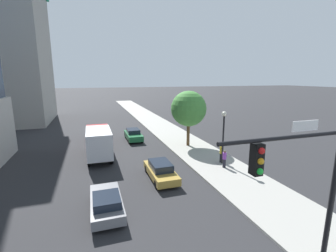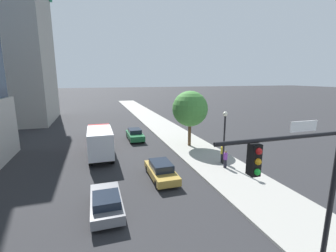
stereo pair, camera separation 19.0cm
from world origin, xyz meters
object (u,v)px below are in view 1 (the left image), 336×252
(street_lamp, at_px, (224,129))
(car_green, at_px, (133,135))
(car_gold, at_px, (161,170))
(pedestrian_purple_shirt, at_px, (224,159))
(traffic_light_pole, at_px, (304,176))
(pedestrian_yellow_shirt, at_px, (221,153))
(car_gray, at_px, (106,203))
(street_tree, at_px, (189,109))
(box_truck, at_px, (99,141))
(car_red, at_px, (97,133))

(street_lamp, bearing_deg, car_green, 118.87)
(car_gold, height_order, pedestrian_purple_shirt, pedestrian_purple_shirt)
(traffic_light_pole, height_order, pedestrian_yellow_shirt, traffic_light_pole)
(car_gray, distance_m, car_gold, 5.85)
(street_tree, relative_size, pedestrian_yellow_shirt, 3.63)
(pedestrian_yellow_shirt, bearing_deg, car_gray, -154.92)
(pedestrian_yellow_shirt, distance_m, pedestrian_purple_shirt, 1.30)
(box_truck, xyz_separation_m, pedestrian_yellow_shirt, (10.93, -5.55, -0.72))
(car_gold, bearing_deg, car_red, 106.30)
(car_gold, distance_m, box_truck, 8.35)
(traffic_light_pole, xyz_separation_m, box_truck, (-6.54, 18.16, -2.84))
(car_gold, bearing_deg, pedestrian_purple_shirt, 1.66)
(street_tree, distance_m, car_gray, 15.75)
(street_lamp, bearing_deg, street_tree, 95.86)
(car_gold, bearing_deg, street_tree, 53.49)
(traffic_light_pole, relative_size, car_gold, 1.41)
(box_truck, bearing_deg, pedestrian_purple_shirt, -32.76)
(car_gray, bearing_deg, pedestrian_yellow_shirt, 25.08)
(car_green, bearing_deg, traffic_light_pole, -85.16)
(car_gray, height_order, car_gold, car_gold)
(traffic_light_pole, bearing_deg, street_tree, 79.05)
(pedestrian_purple_shirt, bearing_deg, car_red, 124.55)
(street_tree, distance_m, car_red, 13.39)
(pedestrian_purple_shirt, bearing_deg, car_gray, -159.67)
(traffic_light_pole, bearing_deg, car_gray, 131.09)
(pedestrian_yellow_shirt, bearing_deg, car_red, 127.88)
(traffic_light_pole, xyz_separation_m, street_tree, (3.65, 18.88, -0.08))
(car_green, relative_size, car_gold, 0.96)
(street_tree, xyz_separation_m, car_gold, (-5.67, -7.66, -3.84))
(street_lamp, bearing_deg, pedestrian_yellow_shirt, 75.72)
(traffic_light_pole, xyz_separation_m, car_gold, (-2.02, 11.22, -3.92))
(car_green, height_order, car_gold, car_green)
(street_lamp, xyz_separation_m, car_gold, (-6.34, -1.10, -2.76))
(pedestrian_purple_shirt, bearing_deg, traffic_light_pole, -109.27)
(street_lamp, relative_size, car_gold, 1.06)
(car_red, distance_m, pedestrian_purple_shirt, 18.55)
(box_truck, xyz_separation_m, pedestrian_purple_shirt, (10.52, -6.77, -0.83))
(car_green, xyz_separation_m, car_gold, (0.00, -12.60, -0.04))
(street_lamp, bearing_deg, traffic_light_pole, -109.34)
(street_lamp, relative_size, car_red, 1.06)
(car_red, bearing_deg, box_truck, -90.00)
(car_green, relative_size, car_gray, 1.00)
(car_gray, bearing_deg, car_gold, 39.49)
(street_tree, distance_m, box_truck, 10.58)
(pedestrian_yellow_shirt, bearing_deg, box_truck, 153.10)
(street_lamp, xyz_separation_m, box_truck, (-10.86, 5.84, -1.67))
(street_tree, relative_size, car_red, 1.39)
(car_gray, bearing_deg, street_lamp, 23.95)
(car_red, height_order, pedestrian_yellow_shirt, pedestrian_yellow_shirt)
(car_red, height_order, pedestrian_purple_shirt, pedestrian_purple_shirt)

